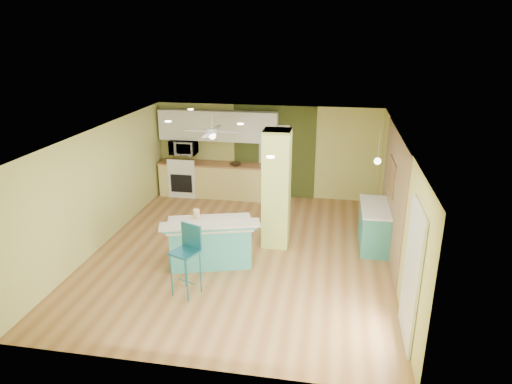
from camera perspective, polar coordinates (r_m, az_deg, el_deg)
floor at (r=9.58m, az=-1.83°, el=-7.51°), size 6.00×7.00×0.01m
ceiling at (r=8.72m, az=-2.01°, el=7.32°), size 6.00×7.00×0.01m
wall_back at (r=12.37m, az=1.39°, el=5.07°), size 6.00×0.01×2.50m
wall_front at (r=6.01m, az=-8.86°, el=-11.84°), size 6.00×0.01×2.50m
wall_left at (r=10.10m, az=-18.87°, el=0.59°), size 0.01×7.00×2.50m
wall_right at (r=8.98m, az=17.20°, el=-1.56°), size 0.01×7.00×2.50m
wood_panel at (r=9.54m, az=16.71°, el=-0.27°), size 0.02×3.40×2.50m
olive_accent at (r=12.33m, az=2.30°, el=5.01°), size 2.20×0.02×2.50m
interior_door at (r=12.36m, az=2.27°, el=3.85°), size 0.82×0.05×2.00m
french_door at (r=6.99m, az=18.86°, el=-9.84°), size 0.04×1.08×2.10m
column at (r=9.43m, az=2.57°, el=0.35°), size 0.55×0.55×2.50m
kitchen_run at (r=12.55m, az=-4.73°, el=1.52°), size 3.25×0.63×0.94m
stove at (r=12.81m, az=-8.86°, el=1.67°), size 0.76×0.66×1.08m
upper_cabinets at (r=12.29m, az=-4.78°, el=8.26°), size 3.20×0.34×0.80m
microwave at (r=12.58m, az=-9.05°, el=5.55°), size 0.70×0.48×0.39m
ceiling_fan at (r=10.96m, az=-5.51°, el=7.53°), size 1.41×1.41×0.61m
pendant_lamp at (r=9.46m, az=14.95°, el=3.77°), size 0.14×0.14×0.69m
wall_decor at (r=9.63m, az=16.62°, el=1.82°), size 0.03×0.90×0.70m
peninsula at (r=9.00m, az=-5.71°, el=-6.21°), size 1.94×1.43×0.99m
bar_stool at (r=7.92m, az=-8.51°, el=-7.01°), size 0.54×0.54×1.26m
side_counter at (r=9.96m, az=14.51°, el=-4.14°), size 0.59×1.40×0.90m
fruit_bowl at (r=12.20m, az=-2.58°, el=3.51°), size 0.37×0.37×0.07m
canister at (r=9.05m, az=-7.46°, el=-2.72°), size 0.13×0.13×0.18m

